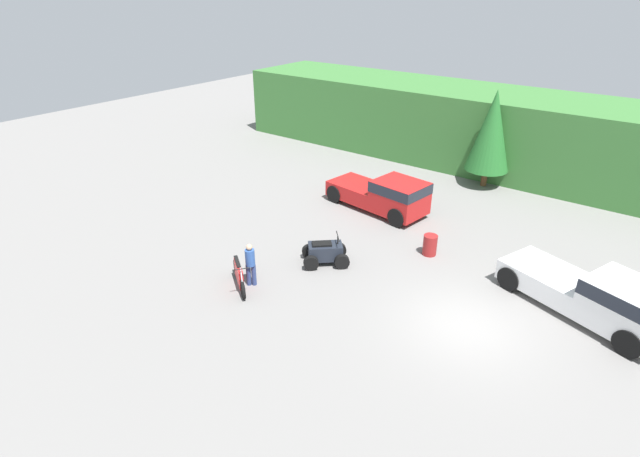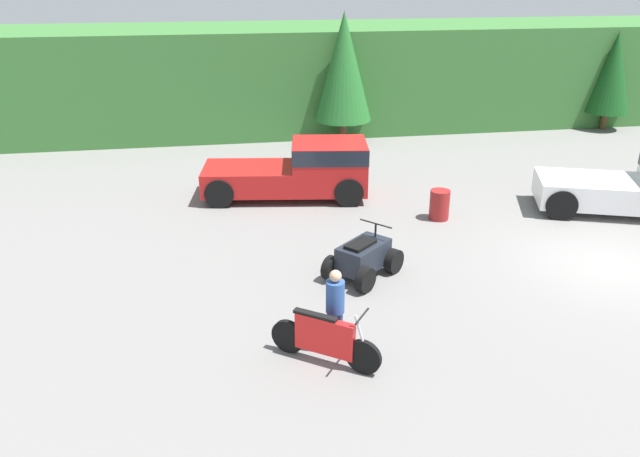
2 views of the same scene
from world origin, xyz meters
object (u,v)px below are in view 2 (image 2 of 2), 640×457
object	(u,v)px
dirt_bike	(325,339)
rider_person	(335,308)
steel_barrel	(439,205)
pickup_truck_red	(303,168)
quad_atv	(363,258)

from	to	relation	value
dirt_bike	rider_person	world-z (taller)	rider_person
rider_person	steel_barrel	bearing A→B (deg)	106.46
steel_barrel	pickup_truck_red	bearing A→B (deg)	145.07
dirt_bike	rider_person	bearing A→B (deg)	90.35
quad_atv	steel_barrel	world-z (taller)	quad_atv
pickup_truck_red	dirt_bike	distance (m)	9.13
pickup_truck_red	steel_barrel	bearing A→B (deg)	-26.83
pickup_truck_red	dirt_bike	world-z (taller)	pickup_truck_red
steel_barrel	rider_person	bearing A→B (deg)	-124.90
pickup_truck_red	rider_person	bearing A→B (deg)	-85.96
dirt_bike	quad_atv	xyz separation A→B (m)	(1.51, 3.32, -0.03)
steel_barrel	quad_atv	bearing A→B (deg)	-133.55
dirt_bike	rider_person	xyz separation A→B (m)	(0.26, 0.37, 0.44)
dirt_bike	quad_atv	bearing A→B (deg)	100.92
pickup_truck_red	quad_atv	world-z (taller)	pickup_truck_red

